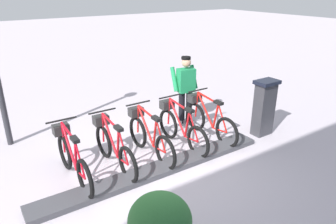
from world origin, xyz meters
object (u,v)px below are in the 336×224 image
Objects in this scene: bike_docked_0 at (208,119)px; bike_docked_2 at (149,136)px; bike_docked_3 at (113,146)px; worker_near_rack at (186,88)px; bike_docked_4 at (72,158)px; bike_docked_1 at (180,127)px; payment_kiosk at (264,107)px.

bike_docked_0 and bike_docked_2 have the same top height.
worker_near_rack is at bearing -68.67° from bike_docked_3.
bike_docked_4 is (0.00, 0.77, 0.00)m from bike_docked_3.
worker_near_rack reaches higher than bike_docked_0.
bike_docked_2 and bike_docked_4 have the same top height.
bike_docked_1 is 1.31m from worker_near_rack.
bike_docked_3 is at bearing 80.52° from payment_kiosk.
payment_kiosk is at bearing -99.48° from bike_docked_3.
bike_docked_4 is (0.57, 4.19, -0.24)m from payment_kiosk.
payment_kiosk is 0.74× the size of bike_docked_0.
bike_docked_2 is 1.04× the size of worker_near_rack.
payment_kiosk is at bearing -116.84° from bike_docked_0.
bike_docked_4 is (0.00, 3.06, 0.00)m from bike_docked_0.
bike_docked_3 is at bearing 90.00° from bike_docked_1.
bike_docked_1 is 0.77m from bike_docked_2.
bike_docked_2 is 1.53m from bike_docked_4.
worker_near_rack reaches higher than payment_kiosk.
bike_docked_4 is 3.27m from worker_near_rack.
payment_kiosk is at bearing -106.79° from bike_docked_1.
worker_near_rack is at bearing -2.43° from bike_docked_0.
worker_near_rack is at bearing -59.84° from bike_docked_2.
bike_docked_0 is 0.77m from bike_docked_1.
bike_docked_2 is at bearing 90.00° from bike_docked_0.
bike_docked_3 is at bearing 111.33° from worker_near_rack.
worker_near_rack is at bearing -73.61° from bike_docked_4.
bike_docked_1 and bike_docked_4 have the same top height.
bike_docked_2 is 1.00× the size of bike_docked_4.
bike_docked_2 is at bearing 90.00° from bike_docked_1.
worker_near_rack is (0.91, -0.80, 0.48)m from bike_docked_1.
worker_near_rack is (0.91, -1.57, 0.48)m from bike_docked_2.
bike_docked_0 is 1.53m from bike_docked_2.
payment_kiosk is 0.74× the size of bike_docked_2.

